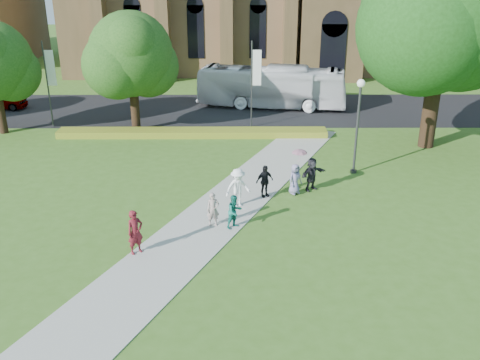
{
  "coord_description": "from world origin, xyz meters",
  "views": [
    {
      "loc": [
        1.04,
        -21.2,
        11.02
      ],
      "look_at": [
        1.14,
        1.56,
        1.6
      ],
      "focal_mm": 40.0,
      "sensor_mm": 36.0,
      "label": 1
    }
  ],
  "objects_px": {
    "large_tree": "(445,9)",
    "tour_coach": "(272,87)",
    "streetlamp": "(358,115)",
    "pedestrian_0": "(135,232)"
  },
  "relations": [
    {
      "from": "tour_coach",
      "to": "pedestrian_0",
      "type": "bearing_deg",
      "value": 174.57
    },
    {
      "from": "streetlamp",
      "to": "large_tree",
      "type": "distance_m",
      "value": 8.73
    },
    {
      "from": "streetlamp",
      "to": "pedestrian_0",
      "type": "distance_m",
      "value": 13.95
    },
    {
      "from": "tour_coach",
      "to": "streetlamp",
      "type": "bearing_deg",
      "value": -154.32
    },
    {
      "from": "tour_coach",
      "to": "pedestrian_0",
      "type": "xyz_separation_m",
      "value": [
        -6.8,
        -23.11,
        -0.69
      ]
    },
    {
      "from": "large_tree",
      "to": "tour_coach",
      "type": "distance_m",
      "value": 15.05
    },
    {
      "from": "tour_coach",
      "to": "pedestrian_0",
      "type": "distance_m",
      "value": 24.1
    },
    {
      "from": "tour_coach",
      "to": "pedestrian_0",
      "type": "height_order",
      "value": "tour_coach"
    },
    {
      "from": "large_tree",
      "to": "tour_coach",
      "type": "bearing_deg",
      "value": 133.4
    },
    {
      "from": "streetlamp",
      "to": "pedestrian_0",
      "type": "relative_size",
      "value": 2.82
    }
  ]
}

